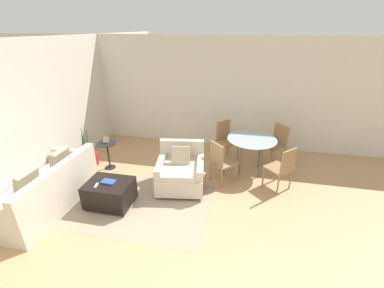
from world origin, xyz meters
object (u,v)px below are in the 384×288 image
Objects in this scene: dining_chair_near_left at (220,160)px; dining_chair_far_right at (277,141)px; tv_remote_primary at (96,185)px; ottoman at (110,193)px; dining_chair_near_right at (283,166)px; book_stack at (108,182)px; potted_plant at (88,156)px; couch at (46,192)px; armchair at (181,171)px; picture_frame at (106,140)px; side_table at (108,150)px; dining_table at (252,143)px; dining_chair_far_left at (226,137)px.

dining_chair_near_left and dining_chair_far_right have the same top height.
tv_remote_primary is 0.16× the size of dining_chair_far_right.
dining_chair_far_right is at bearing 37.35° from tv_remote_primary.
ottoman is 0.86× the size of dining_chair_near_right.
potted_plant is (-1.22, 1.25, -0.26)m from book_stack.
potted_plant is 1.15× the size of dining_chair_near_left.
potted_plant reaches higher than couch.
potted_plant reaches higher than dining_chair_near_right.
dining_chair_far_right is (4.21, 1.02, 0.31)m from potted_plant.
dining_chair_far_right reaches higher than armchair.
dining_chair_near_right is at bearing -90.00° from dining_chair_far_right.
couch is at bearing -104.76° from picture_frame.
potted_plant is 4.34m from dining_chair_far_right.
dining_chair_far_right reaches higher than side_table.
dining_chair_near_left is at bearing 31.87° from tv_remote_primary.
book_stack is at bearing -45.80° from potted_plant.
ottoman is 2.14m from dining_chair_near_left.
dining_chair_near_left is at bearing 31.10° from book_stack.
dining_table is at bearing 9.00° from picture_frame.
dining_chair_near_left is at bearing -135.00° from dining_chair_far_right.
armchair is 1.02× the size of potted_plant.
picture_frame is (0.55, -0.06, 0.48)m from potted_plant.
armchair is at bearing -159.93° from dining_chair_near_left.
side_table is at bearing 119.17° from book_stack.
dining_chair_near_right is at bearing 20.19° from ottoman.
dining_table is (3.07, 0.49, -0.02)m from picture_frame.
armchair reaches higher than side_table.
side_table is at bearing 111.19° from tv_remote_primary.
armchair reaches higher than ottoman.
book_stack is 3.75m from dining_chair_far_right.
picture_frame is 0.17× the size of dining_chair_near_left.
side_table is at bearing 178.40° from dining_chair_near_right.
potted_plant reaches higher than ottoman.
dining_table is 1.14× the size of dining_chair_far_right.
book_stack reaches higher than tv_remote_primary.
dining_chair_near_left reaches higher than picture_frame.
side_table reaches higher than tv_remote_primary.
dining_chair_far_left is at bearing 23.42° from picture_frame.
dining_chair_far_right reaches higher than picture_frame.
potted_plant is at bearing 96.09° from couch.
book_stack is 0.27× the size of dining_chair_far_right.
picture_frame is (-0.51, 1.32, 0.23)m from tv_remote_primary.
armchair is at bearing 37.61° from ottoman.
tv_remote_primary is 1.44m from picture_frame.
armchair is at bearing 37.76° from tv_remote_primary.
side_table is (-0.51, 1.32, -0.03)m from tv_remote_primary.
armchair is at bearing -11.98° from side_table.
side_table reaches higher than ottoman.
picture_frame is (-0.67, 1.20, 0.45)m from ottoman.
dining_chair_far_right is (1.18, 1.18, 0.00)m from dining_chair_near_left.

